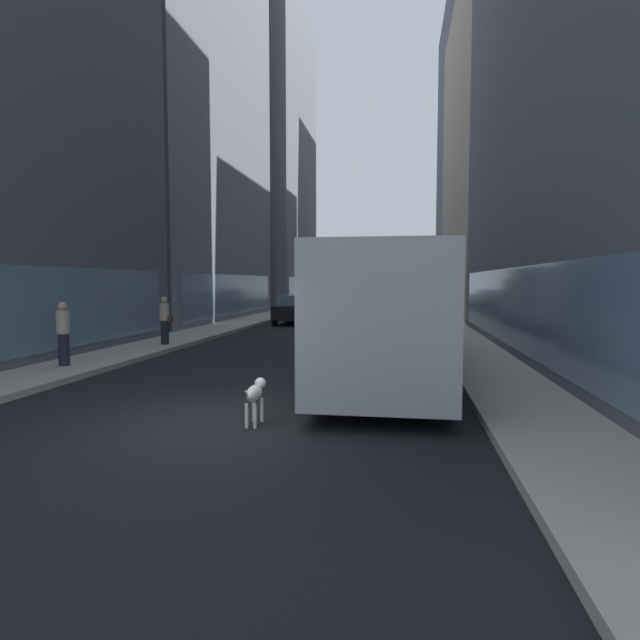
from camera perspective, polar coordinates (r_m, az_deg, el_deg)
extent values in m
plane|color=black|center=(43.29, 4.73, 1.06)|extent=(120.00, 120.00, 0.00)
cube|color=#9E9991|center=(44.07, -2.69, 1.23)|extent=(2.40, 110.00, 0.15)
cube|color=#9E9991|center=(43.25, 12.28, 1.08)|extent=(2.40, 110.00, 0.15)
cube|color=slate|center=(15.84, -29.37, 0.89)|extent=(0.08, 14.94, 2.40)
cube|color=slate|center=(31.91, -9.39, 2.78)|extent=(0.08, 15.82, 2.40)
cube|color=slate|center=(52.79, -8.35, 18.17)|extent=(11.57, 14.86, 30.27)
cube|color=slate|center=(49.84, -1.83, 3.33)|extent=(0.08, 13.37, 2.40)
cube|color=slate|center=(16.25, 20.88, 1.23)|extent=(0.08, 21.18, 2.40)
cube|color=#A0937F|center=(39.62, 22.38, 16.25)|extent=(10.59, 18.21, 21.68)
cube|color=slate|center=(37.87, 14.19, 2.92)|extent=(0.08, 16.39, 2.40)
cube|color=#4C515B|center=(57.67, 18.18, 16.42)|extent=(9.54, 15.34, 29.53)
cube|color=slate|center=(55.78, 13.04, 3.32)|extent=(0.08, 13.81, 2.40)
cube|color=#999EA3|center=(13.62, 7.41, 1.26)|extent=(2.55, 11.50, 2.75)
cube|color=slate|center=(13.60, 7.43, 3.35)|extent=(2.57, 11.04, 0.90)
cube|color=black|center=(19.39, 7.83, -1.21)|extent=(2.55, 0.16, 0.44)
cylinder|color=black|center=(17.31, 3.96, -1.99)|extent=(0.30, 1.00, 1.00)
cylinder|color=black|center=(17.27, 11.43, -2.08)|extent=(0.30, 1.00, 1.00)
cylinder|color=black|center=(9.74, 0.01, -6.84)|extent=(0.30, 1.00, 1.00)
cylinder|color=black|center=(9.66, 13.42, -7.05)|extent=(0.30, 1.00, 1.00)
cube|color=silver|center=(18.84, 3.41, 4.61)|extent=(0.08, 0.24, 0.40)
cube|color=black|center=(29.50, -2.75, 0.96)|extent=(1.79, 4.28, 0.75)
cube|color=slate|center=(29.26, -2.83, 2.20)|extent=(1.65, 1.93, 0.55)
cylinder|color=black|center=(31.37, -3.51, 0.46)|extent=(0.22, 0.64, 0.64)
cylinder|color=black|center=(31.07, -0.68, 0.43)|extent=(0.22, 0.64, 0.64)
cylinder|color=black|center=(28.02, -5.03, 0.01)|extent=(0.22, 0.64, 0.64)
cylinder|color=black|center=(27.68, -1.87, -0.03)|extent=(0.22, 0.64, 0.64)
cube|color=#B7BABF|center=(38.61, 2.43, 1.73)|extent=(1.94, 4.35, 0.75)
cube|color=slate|center=(38.37, 2.40, 2.68)|extent=(1.78, 1.96, 0.55)
cylinder|color=black|center=(40.47, 1.51, 1.31)|extent=(0.22, 0.64, 0.64)
cylinder|color=black|center=(40.29, 3.93, 1.29)|extent=(0.22, 0.64, 0.64)
cylinder|color=black|center=(36.99, 0.80, 1.04)|extent=(0.22, 0.64, 0.64)
cylinder|color=black|center=(36.79, 3.45, 1.01)|extent=(0.22, 0.64, 0.64)
cube|color=slate|center=(53.37, 6.82, 2.39)|extent=(1.92, 4.41, 0.75)
cube|color=slate|center=(53.14, 6.82, 3.08)|extent=(1.76, 1.99, 0.55)
cylinder|color=black|center=(55.21, 6.00, 2.06)|extent=(0.22, 0.64, 0.64)
cylinder|color=black|center=(55.15, 7.77, 2.05)|extent=(0.22, 0.64, 0.64)
cylinder|color=black|center=(51.64, 5.80, 1.92)|extent=(0.22, 0.64, 0.64)
cylinder|color=black|center=(51.57, 7.69, 1.90)|extent=(0.22, 0.64, 0.64)
cube|color=silver|center=(30.55, 8.26, 2.54)|extent=(2.30, 2.00, 2.10)
cube|color=silver|center=(26.80, 8.17, 2.85)|extent=(2.30, 5.50, 2.60)
cylinder|color=black|center=(30.63, 6.35, 0.60)|extent=(0.28, 0.90, 0.90)
cylinder|color=black|center=(30.61, 10.13, 0.55)|extent=(0.28, 0.90, 0.90)
cylinder|color=black|center=(25.15, 5.78, -0.18)|extent=(0.28, 0.90, 0.90)
cylinder|color=black|center=(25.12, 10.38, -0.23)|extent=(0.28, 0.90, 0.90)
ellipsoid|color=white|center=(8.71, -7.26, -7.99)|extent=(0.22, 0.60, 0.26)
sphere|color=white|center=(9.05, -6.59, -6.94)|extent=(0.20, 0.20, 0.20)
sphere|color=black|center=(9.08, -6.92, -6.78)|extent=(0.07, 0.07, 0.07)
sphere|color=black|center=(9.05, -6.19, -6.82)|extent=(0.07, 0.07, 0.07)
cylinder|color=white|center=(8.33, -8.04, -8.22)|extent=(0.03, 0.16, 0.19)
cylinder|color=white|center=(9.00, -7.30, -9.75)|extent=(0.06, 0.06, 0.40)
cylinder|color=white|center=(8.97, -6.42, -9.80)|extent=(0.06, 0.06, 0.40)
cylinder|color=white|center=(8.61, -8.09, -10.40)|extent=(0.06, 0.06, 0.40)
cylinder|color=white|center=(8.57, -7.18, -10.46)|extent=(0.06, 0.06, 0.40)
sphere|color=black|center=(8.79, -6.76, -7.62)|extent=(0.04, 0.04, 0.04)
sphere|color=black|center=(8.65, -7.79, -7.95)|extent=(0.04, 0.04, 0.04)
sphere|color=black|center=(8.53, -7.47, -7.85)|extent=(0.04, 0.04, 0.04)
cylinder|color=#1E1E2D|center=(19.27, -16.71, -1.30)|extent=(0.28, 0.28, 0.85)
cylinder|color=#B2A58C|center=(19.22, -16.76, 0.88)|extent=(0.34, 0.34, 0.62)
sphere|color=tan|center=(19.20, -16.78, 2.13)|extent=(0.22, 0.22, 0.22)
cube|color=#59331E|center=(19.14, -16.15, 0.10)|extent=(0.12, 0.24, 0.20)
cylinder|color=#1E1E2D|center=(15.34, -26.36, -2.94)|extent=(0.28, 0.28, 0.85)
cylinder|color=#B2A58C|center=(15.27, -26.45, -0.20)|extent=(0.34, 0.34, 0.62)
sphere|color=tan|center=(15.25, -26.50, 1.38)|extent=(0.22, 0.22, 0.22)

